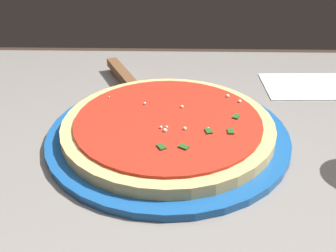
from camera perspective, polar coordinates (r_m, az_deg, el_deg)
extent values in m
cube|color=black|center=(1.09, -18.91, -11.18)|extent=(0.06, 0.06, 0.73)
cube|color=gray|center=(0.55, 5.43, -4.78)|extent=(0.95, 0.75, 0.03)
cylinder|color=#195199|center=(0.57, 0.00, -1.28)|extent=(0.33, 0.33, 0.01)
cylinder|color=#DBB26B|center=(0.56, 0.00, -0.12)|extent=(0.29, 0.29, 0.02)
cylinder|color=red|center=(0.55, 0.00, 0.77)|extent=(0.25, 0.25, 0.00)
sphere|color=#EFEACC|center=(0.52, -0.42, -0.72)|extent=(0.01, 0.01, 0.01)
sphere|color=#EFEACC|center=(0.61, 9.94, 3.39)|extent=(0.01, 0.01, 0.01)
sphere|color=#EFEACC|center=(0.53, -0.19, -0.13)|extent=(0.00, 0.00, 0.00)
sphere|color=#EFEACC|center=(0.53, -0.99, -0.17)|extent=(0.00, 0.00, 0.00)
sphere|color=#EFEACC|center=(0.59, -3.26, 3.16)|extent=(0.00, 0.00, 0.00)
sphere|color=#EFEACC|center=(0.53, 5.86, -0.27)|extent=(0.00, 0.00, 0.00)
sphere|color=#EFEACC|center=(0.62, -8.20, 4.03)|extent=(0.00, 0.00, 0.00)
sphere|color=#EFEACC|center=(0.58, 1.96, 2.70)|extent=(0.00, 0.00, 0.00)
sphere|color=#EFEACC|center=(0.53, 2.36, -0.35)|extent=(0.00, 0.00, 0.00)
sphere|color=#EFEACC|center=(0.62, 8.28, 4.14)|extent=(0.01, 0.01, 0.01)
cube|color=#23561E|center=(0.49, 2.20, -2.91)|extent=(0.01, 0.01, 0.00)
cube|color=#23561E|center=(0.57, 9.47, 1.32)|extent=(0.01, 0.01, 0.00)
cube|color=#23561E|center=(0.53, 5.90, -0.73)|extent=(0.01, 0.01, 0.00)
cube|color=#23561E|center=(0.53, 8.75, -0.97)|extent=(0.01, 0.01, 0.00)
cube|color=#23561E|center=(0.49, -0.93, -2.90)|extent=(0.01, 0.01, 0.00)
cube|color=silver|center=(0.64, -3.28, 3.20)|extent=(0.10, 0.11, 0.00)
cube|color=brown|center=(0.73, -6.37, 7.20)|extent=(0.07, 0.13, 0.01)
cube|color=white|center=(0.76, 18.69, 5.26)|extent=(0.15, 0.11, 0.00)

